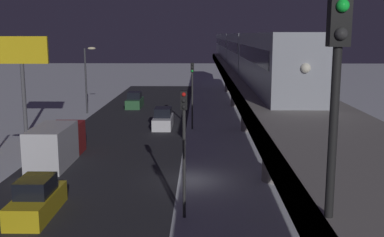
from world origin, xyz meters
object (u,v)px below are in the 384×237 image
at_px(subway_train, 238,47).
at_px(sedan_white, 163,120).
at_px(traffic_light_near, 184,136).
at_px(traffic_light_mid, 192,86).
at_px(box_truck, 56,144).
at_px(sedan_yellow, 37,200).
at_px(rail_signal, 337,68).
at_px(sedan_green, 135,101).
at_px(commercial_billboard, 22,60).

distance_m(subway_train, sedan_white, 16.20).
xyz_separation_m(traffic_light_near, traffic_light_mid, (0.00, -22.19, 0.00)).
bearing_deg(traffic_light_mid, traffic_light_near, 90.00).
bearing_deg(sedan_white, box_truck, -117.24).
bearing_deg(traffic_light_mid, box_truck, 51.83).
bearing_deg(sedan_white, traffic_light_mid, -14.24).
distance_m(sedan_yellow, traffic_light_mid, 23.50).
relative_size(sedan_yellow, box_truck, 0.62).
bearing_deg(traffic_light_mid, sedan_white, -14.24).
xyz_separation_m(rail_signal, box_truck, (12.66, -24.13, -7.14)).
bearing_deg(traffic_light_near, traffic_light_mid, -90.00).
distance_m(sedan_green, commercial_billboard, 19.25).
xyz_separation_m(sedan_yellow, traffic_light_near, (-7.50, 0.18, 3.40)).
relative_size(rail_signal, traffic_light_mid, 0.62).
bearing_deg(box_truck, rail_signal, 117.69).
bearing_deg(traffic_light_near, subway_train, -98.67).
bearing_deg(commercial_billboard, sedan_yellow, 111.84).
height_order(sedan_yellow, traffic_light_mid, traffic_light_mid).
bearing_deg(subway_train, box_truck, 59.31).
relative_size(box_truck, traffic_light_mid, 1.16).
height_order(rail_signal, traffic_light_near, rail_signal).
bearing_deg(sedan_white, rail_signal, -80.68).
distance_m(rail_signal, traffic_light_near, 15.01).
height_order(rail_signal, box_truck, rail_signal).
relative_size(rail_signal, traffic_light_near, 0.62).
bearing_deg(box_truck, sedan_yellow, 101.40).
distance_m(rail_signal, commercial_billboard, 37.88).
bearing_deg(traffic_light_near, rail_signal, 102.71).
bearing_deg(sedan_white, sedan_green, 109.72).
distance_m(subway_train, traffic_light_near, 35.69).
distance_m(rail_signal, sedan_white, 38.23).
xyz_separation_m(box_truck, traffic_light_near, (-9.50, 10.10, 2.85)).
bearing_deg(sedan_white, subway_train, 55.93).
relative_size(sedan_green, traffic_light_mid, 0.68).
bearing_deg(sedan_white, traffic_light_near, -82.79).
bearing_deg(commercial_billboard, traffic_light_mid, -168.53).
height_order(rail_signal, commercial_billboard, rail_signal).
distance_m(subway_train, sedan_green, 14.53).
relative_size(traffic_light_near, commercial_billboard, 0.72).
bearing_deg(traffic_light_near, commercial_billboard, -51.72).
bearing_deg(rail_signal, traffic_light_mid, -85.01).
xyz_separation_m(traffic_light_mid, commercial_billboard, (15.09, 3.06, 2.63)).
distance_m(box_truck, traffic_light_mid, 15.63).
relative_size(sedan_green, commercial_billboard, 0.49).
relative_size(sedan_white, traffic_light_mid, 0.71).
distance_m(subway_train, sedan_yellow, 37.84).
relative_size(rail_signal, sedan_green, 0.91).
bearing_deg(box_truck, traffic_light_mid, -128.17).
relative_size(sedan_white, traffic_light_near, 0.71).
xyz_separation_m(box_truck, commercial_billboard, (5.59, -9.02, 5.48)).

